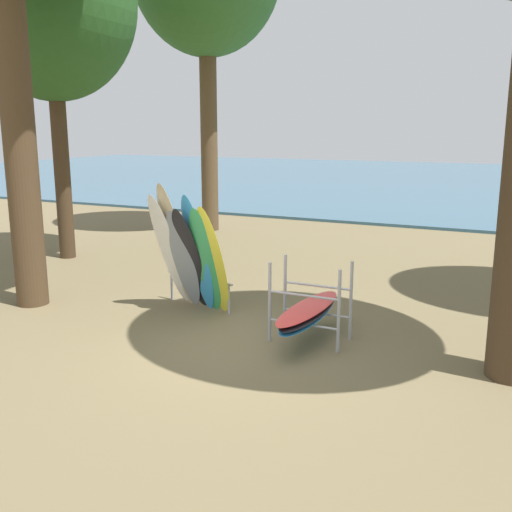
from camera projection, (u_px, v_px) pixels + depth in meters
The scene contains 5 objects.
ground_plane at pixel (236, 347), 8.87m from camera, with size 80.00×80.00×0.00m, color brown.
lake_water at pixel (467, 181), 35.15m from camera, with size 80.00×36.00×0.10m, color #38607A.
tree_far_right_back at pixel (50, 1), 13.65m from camera, with size 4.01×4.01×8.45m.
leaning_board_pile at pixel (190, 256), 10.41m from camera, with size 1.70×0.98×2.31m.
board_storage_rack at pixel (308, 311), 9.06m from camera, with size 1.15×2.12×1.25m.
Camera 1 is at (3.89, -7.41, 3.25)m, focal length 41.27 mm.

